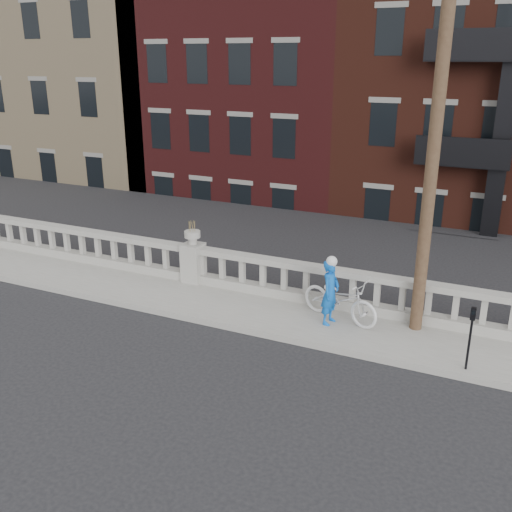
# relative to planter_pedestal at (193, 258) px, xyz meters

# --- Properties ---
(ground) EXTENTS (120.00, 120.00, 0.00)m
(ground) POSITION_rel_planter_pedestal_xyz_m (0.00, -3.95, -0.83)
(ground) COLOR black
(ground) RESTS_ON ground
(sidewalk) EXTENTS (32.00, 2.20, 0.15)m
(sidewalk) POSITION_rel_planter_pedestal_xyz_m (0.00, -0.95, -0.76)
(sidewalk) COLOR gray
(sidewalk) RESTS_ON ground
(balustrade) EXTENTS (28.00, 0.34, 1.03)m
(balustrade) POSITION_rel_planter_pedestal_xyz_m (0.00, 0.00, -0.19)
(balustrade) COLOR gray
(balustrade) RESTS_ON sidewalk
(planter_pedestal) EXTENTS (0.55, 0.55, 1.76)m
(planter_pedestal) POSITION_rel_planter_pedestal_xyz_m (0.00, 0.00, 0.00)
(planter_pedestal) COLOR gray
(planter_pedestal) RESTS_ON sidewalk
(lower_level) EXTENTS (80.00, 44.00, 20.80)m
(lower_level) POSITION_rel_planter_pedestal_xyz_m (0.56, 19.09, 1.80)
(lower_level) COLOR #605E59
(lower_level) RESTS_ON ground
(utility_pole) EXTENTS (1.60, 0.28, 10.00)m
(utility_pole) POSITION_rel_planter_pedestal_xyz_m (6.20, -0.35, 4.41)
(utility_pole) COLOR #422D1E
(utility_pole) RESTS_ON sidewalk
(parking_meter_c) EXTENTS (0.10, 0.09, 1.36)m
(parking_meter_c) POSITION_rel_planter_pedestal_xyz_m (7.47, -1.80, 0.17)
(parking_meter_c) COLOR black
(parking_meter_c) RESTS_ON sidewalk
(bicycle) EXTENTS (2.17, 1.30, 1.08)m
(bicycle) POSITION_rel_planter_pedestal_xyz_m (4.45, -0.67, -0.14)
(bicycle) COLOR silver
(bicycle) RESTS_ON sidewalk
(cyclist) EXTENTS (0.45, 0.62, 1.57)m
(cyclist) POSITION_rel_planter_pedestal_xyz_m (4.28, -0.94, 0.10)
(cyclist) COLOR blue
(cyclist) RESTS_ON sidewalk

